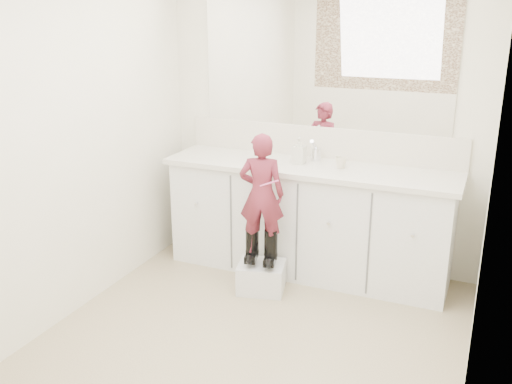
% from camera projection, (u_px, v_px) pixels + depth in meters
% --- Properties ---
extents(floor, '(3.00, 3.00, 0.00)m').
position_uv_depth(floor, '(245.00, 347.00, 3.60)').
color(floor, '#846F56').
rests_on(floor, ground).
extents(wall_back, '(2.60, 0.00, 2.60)m').
position_uv_depth(wall_back, '(322.00, 119.00, 4.54)').
color(wall_back, beige).
rests_on(wall_back, floor).
extents(wall_front, '(2.60, 0.00, 2.60)m').
position_uv_depth(wall_front, '(61.00, 271.00, 1.92)').
color(wall_front, beige).
rests_on(wall_front, floor).
extents(wall_left, '(0.00, 3.00, 3.00)m').
position_uv_depth(wall_left, '(63.00, 144.00, 3.72)').
color(wall_left, beige).
rests_on(wall_left, floor).
extents(wall_right, '(0.00, 3.00, 3.00)m').
position_uv_depth(wall_right, '(490.00, 192.00, 2.74)').
color(wall_right, beige).
rests_on(wall_right, floor).
extents(vanity_cabinet, '(2.20, 0.55, 0.85)m').
position_uv_depth(vanity_cabinet, '(308.00, 221.00, 4.54)').
color(vanity_cabinet, silver).
rests_on(vanity_cabinet, floor).
extents(countertop, '(2.28, 0.58, 0.04)m').
position_uv_depth(countertop, '(309.00, 168.00, 4.39)').
color(countertop, beige).
rests_on(countertop, vanity_cabinet).
extents(backsplash, '(2.28, 0.03, 0.25)m').
position_uv_depth(backsplash, '(321.00, 142.00, 4.59)').
color(backsplash, beige).
rests_on(backsplash, countertop).
extents(mirror, '(2.00, 0.02, 1.00)m').
position_uv_depth(mirror, '(323.00, 63.00, 4.40)').
color(mirror, white).
rests_on(mirror, wall_back).
extents(dot_panel, '(2.00, 0.01, 1.20)m').
position_uv_depth(dot_panel, '(48.00, 140.00, 1.79)').
color(dot_panel, '#472819').
rests_on(dot_panel, wall_front).
extents(faucet, '(0.08, 0.08, 0.10)m').
position_uv_depth(faucet, '(316.00, 154.00, 4.52)').
color(faucet, silver).
rests_on(faucet, countertop).
extents(cup, '(0.10, 0.10, 0.09)m').
position_uv_depth(cup, '(341.00, 163.00, 4.30)').
color(cup, beige).
rests_on(cup, countertop).
extents(soap_bottle, '(0.09, 0.10, 0.21)m').
position_uv_depth(soap_bottle, '(299.00, 150.00, 4.41)').
color(soap_bottle, beige).
rests_on(soap_bottle, countertop).
extents(step_stool, '(0.40, 0.35, 0.22)m').
position_uv_depth(step_stool, '(261.00, 277.00, 4.30)').
color(step_stool, silver).
rests_on(step_stool, floor).
extents(boot_left, '(0.14, 0.21, 0.28)m').
position_uv_depth(boot_left, '(252.00, 245.00, 4.25)').
color(boot_left, black).
rests_on(boot_left, step_stool).
extents(boot_right, '(0.14, 0.21, 0.28)m').
position_uv_depth(boot_right, '(271.00, 248.00, 4.20)').
color(boot_right, black).
rests_on(boot_right, step_stool).
extents(toddler, '(0.37, 0.28, 0.90)m').
position_uv_depth(toddler, '(262.00, 194.00, 4.10)').
color(toddler, '#AE354F').
rests_on(toddler, step_stool).
extents(toothbrush, '(0.13, 0.04, 0.06)m').
position_uv_depth(toothbrush, '(269.00, 183.00, 4.02)').
color(toothbrush, '#EA5B9F').
rests_on(toothbrush, toddler).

